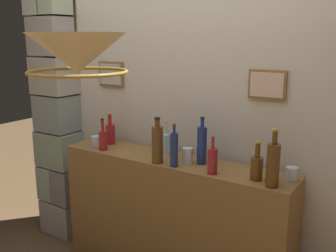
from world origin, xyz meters
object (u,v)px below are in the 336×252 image
Objects in this scene: liquor_bottle_scotch at (110,133)px; liquor_bottle_rum at (257,167)px; liquor_bottle_tequila at (174,149)px; liquor_bottle_whiskey at (202,145)px; liquor_bottle_amaro at (212,160)px; pendant_lamp at (77,55)px; liquor_bottle_vodka at (157,144)px; glass_tumbler_shot at (96,141)px; liquor_bottle_bourbon at (103,139)px; glass_tumbler_rocks at (292,174)px; liquor_bottle_mezcal at (273,164)px; liquor_bottle_rye at (166,143)px; glass_tumbler_highball at (188,156)px.

liquor_bottle_scotch is 1.06× the size of liquor_bottle_rum.
liquor_bottle_rum is (0.55, 0.06, -0.04)m from liquor_bottle_tequila.
liquor_bottle_scotch is (-0.72, 0.19, -0.03)m from liquor_bottle_tequila.
liquor_bottle_whiskey is (0.13, 0.15, 0.01)m from liquor_bottle_tequila.
pendant_lamp is at bearing -103.83° from liquor_bottle_amaro.
liquor_bottle_amaro is at bearing 1.25° from liquor_bottle_vodka.
liquor_bottle_rum is at bearing -0.55° from glass_tumbler_shot.
liquor_bottle_rum is 0.99× the size of liquor_bottle_amaro.
liquor_bottle_bourbon is 2.91× the size of glass_tumbler_rocks.
liquor_bottle_rye is (-0.86, 0.20, -0.05)m from liquor_bottle_mezcal.
liquor_bottle_mezcal is at bearing 0.48° from liquor_bottle_vodka.
liquor_bottle_whiskey is at bearing -2.53° from liquor_bottle_scotch.
glass_tumbler_rocks is (1.39, 0.14, -0.04)m from liquor_bottle_bourbon.
liquor_bottle_bourbon is 0.93m from liquor_bottle_amaro.
liquor_bottle_mezcal is 3.13× the size of glass_tumbler_highball.
liquor_bottle_amaro is 0.77× the size of liquor_bottle_vodka.
liquor_bottle_mezcal is at bearing -114.10° from glass_tumbler_rocks.
liquor_bottle_tequila reaches higher than liquor_bottle_bourbon.
liquor_bottle_amaro is 0.48m from glass_tumbler_rocks.
liquor_bottle_mezcal is at bearing -8.40° from glass_tumbler_highball.
glass_tumbler_rocks is at bearing 57.10° from pendant_lamp.
liquor_bottle_whiskey is at bearing 4.53° from glass_tumbler_shot.
liquor_bottle_whiskey reaches higher than liquor_bottle_vodka.
liquor_bottle_tequila reaches higher than liquor_bottle_amaro.
liquor_bottle_amaro is (-0.38, 0.00, -0.05)m from liquor_bottle_mezcal.
liquor_bottle_mezcal is 0.63m from glass_tumbler_highball.
liquor_bottle_vodka is 0.65m from glass_tumbler_shot.
liquor_bottle_rum is 0.43m from liquor_bottle_whiskey.
glass_tumbler_rocks is at bearing 18.53° from liquor_bottle_amaro.
liquor_bottle_bourbon is (-0.46, -0.18, -0.00)m from liquor_bottle_rye.
glass_tumbler_highball is (0.24, -0.11, -0.03)m from liquor_bottle_rye.
liquor_bottle_scotch is 1.45m from glass_tumbler_rocks.
glass_tumbler_rocks is at bearing 3.34° from glass_tumbler_shot.
glass_tumbler_rocks is (0.18, 0.10, -0.04)m from liquor_bottle_rum.
liquor_bottle_rum is at bearing -10.85° from liquor_bottle_rye.
liquor_bottle_mezcal is 0.80m from liquor_bottle_vodka.
liquor_bottle_tequila reaches higher than liquor_bottle_rum.
liquor_bottle_bourbon is 1.01× the size of liquor_bottle_amaro.
glass_tumbler_shot is at bearing -176.66° from glass_tumbler_rocks.
liquor_bottle_amaro is 1.13m from pendant_lamp.
liquor_bottle_vodka is 0.73× the size of pendant_lamp.
liquor_bottle_amaro is at bearing -22.20° from liquor_bottle_rye.
liquor_bottle_amaro reaches higher than glass_tumbler_highball.
liquor_bottle_scotch is at bearing 179.16° from glass_tumbler_rocks.
liquor_bottle_rum is 0.21m from glass_tumbler_rocks.
liquor_bottle_vodka is 0.22m from glass_tumbler_highball.
liquor_bottle_whiskey is 2.97× the size of glass_tumbler_highball.
glass_tumbler_rocks is (0.93, -0.04, -0.04)m from liquor_bottle_rye.
liquor_bottle_rye is 1.30m from pendant_lamp.
glass_tumbler_rocks is (0.45, 0.15, -0.05)m from liquor_bottle_amaro.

